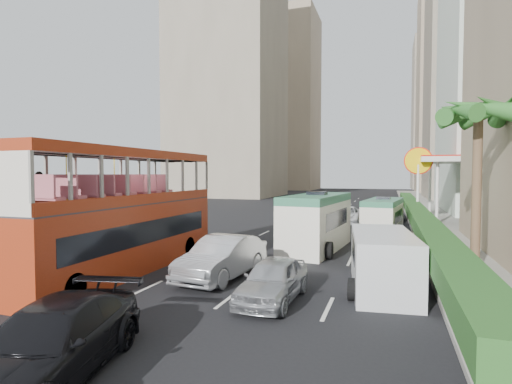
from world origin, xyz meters
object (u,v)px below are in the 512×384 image
at_px(double_decker_bus, 123,211).
at_px(palm_tree, 477,191).
at_px(car_silver_lane_b, 273,301).
at_px(minibus_far, 383,219).
at_px(panel_van_far, 390,211).
at_px(shell_station, 459,190).
at_px(panel_van_near, 383,261).
at_px(van_asset, 346,224).
at_px(car_black, 51,379).
at_px(car_silver_lane_a, 222,278).
at_px(minibus_near, 317,222).

xyz_separation_m(double_decker_bus, palm_tree, (13.80, 4.00, 0.85)).
bearing_deg(car_silver_lane_b, minibus_far, 79.52).
bearing_deg(minibus_far, panel_van_far, 94.78).
relative_size(panel_van_far, palm_tree, 0.70).
distance_m(palm_tree, shell_station, 19.14).
xyz_separation_m(panel_van_near, panel_van_far, (0.26, 21.51, -0.10)).
xyz_separation_m(double_decker_bus, van_asset, (7.13, 19.26, -2.53)).
xyz_separation_m(car_black, panel_van_far, (6.33, 30.06, 0.90)).
bearing_deg(panel_van_near, car_silver_lane_b, -150.11).
distance_m(panel_van_near, shell_station, 23.11).
xyz_separation_m(panel_van_far, shell_station, (5.43, 0.82, 1.85)).
height_order(car_black, van_asset, car_black).
xyz_separation_m(car_black, panel_van_near, (6.08, 8.55, 1.00)).
distance_m(panel_van_near, palm_tree, 5.38).
relative_size(car_silver_lane_a, minibus_near, 0.74).
relative_size(minibus_near, panel_van_near, 1.34).
distance_m(van_asset, palm_tree, 16.99).
height_order(car_black, shell_station, shell_station).
xyz_separation_m(panel_van_near, palm_tree, (3.49, 3.33, 2.38)).
bearing_deg(shell_station, palm_tree, -96.60).
distance_m(car_black, shell_station, 33.16).
bearing_deg(car_silver_lane_b, palm_tree, 42.30).
relative_size(van_asset, minibus_near, 0.75).
bearing_deg(shell_station, panel_van_far, -171.40).
bearing_deg(car_silver_lane_b, car_black, -112.66).
distance_m(minibus_far, palm_tree, 9.46).
height_order(car_silver_lane_b, van_asset, van_asset).
height_order(car_silver_lane_a, shell_station, shell_station).
bearing_deg(panel_van_far, minibus_far, -86.86).
relative_size(minibus_near, palm_tree, 1.04).
height_order(minibus_near, palm_tree, palm_tree).
bearing_deg(shell_station, car_black, -110.85).
bearing_deg(shell_station, car_silver_lane_b, -109.92).
xyz_separation_m(minibus_near, palm_tree, (6.97, -3.25, 1.91)).
height_order(car_black, minibus_near, minibus_near).
distance_m(double_decker_bus, panel_van_near, 10.45).
xyz_separation_m(car_silver_lane_b, car_black, (-2.78, -6.10, 0.00)).
height_order(car_black, palm_tree, palm_tree).
relative_size(car_black, palm_tree, 0.79).
xyz_separation_m(minibus_far, palm_tree, (3.67, -8.45, 2.15)).
distance_m(car_silver_lane_b, van_asset, 21.03).
bearing_deg(car_silver_lane_a, palm_tree, 27.28).
relative_size(double_decker_bus, panel_van_far, 2.45).
distance_m(car_silver_lane_a, panel_van_near, 6.04).
relative_size(minibus_near, shell_station, 0.83).
bearing_deg(car_black, car_silver_lane_b, 53.50).
distance_m(car_black, minibus_near, 15.42).
bearing_deg(minibus_near, panel_van_far, 82.41).
bearing_deg(palm_tree, car_silver_lane_b, -139.56).
xyz_separation_m(van_asset, palm_tree, (6.67, -15.26, 3.38)).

